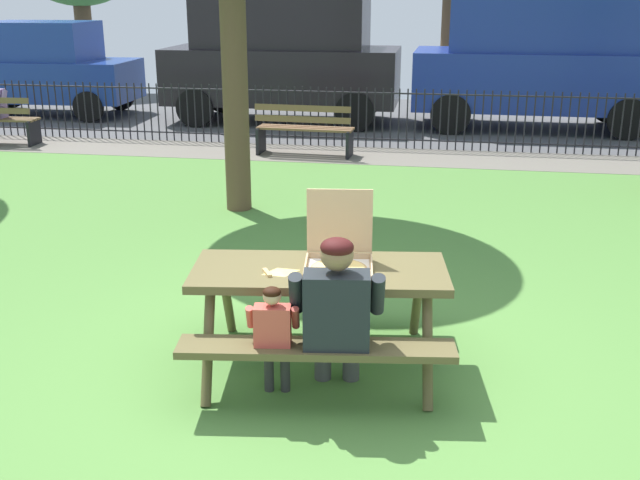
% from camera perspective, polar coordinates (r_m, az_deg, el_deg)
% --- Properties ---
extents(ground, '(28.00, 12.28, 0.02)m').
position_cam_1_polar(ground, '(7.52, 3.02, -2.42)').
color(ground, '#54883C').
extents(cobblestone_walkway, '(28.00, 1.40, 0.01)m').
position_cam_1_polar(cobblestone_walkway, '(12.74, 5.94, 6.19)').
color(cobblestone_walkway, slate).
extents(street_asphalt, '(28.00, 6.17, 0.01)m').
position_cam_1_polar(street_asphalt, '(16.45, 6.87, 8.89)').
color(street_asphalt, '#515154').
extents(picnic_table_foreground, '(1.98, 1.70, 0.79)m').
position_cam_1_polar(picnic_table_foreground, '(5.45, -0.03, -3.84)').
color(picnic_table_foreground, brown).
rests_on(picnic_table_foreground, ground).
extents(pizza_box_open, '(0.53, 0.55, 0.53)m').
position_cam_1_polar(pizza_box_open, '(5.37, 1.42, -1.07)').
color(pizza_box_open, tan).
rests_on(pizza_box_open, picnic_table_foreground).
extents(pizza_slice_on_table, '(0.26, 0.23, 0.02)m').
position_cam_1_polar(pizza_slice_on_table, '(5.31, -3.16, -2.39)').
color(pizza_slice_on_table, '#F9D874').
rests_on(pizza_slice_on_table, picnic_table_foreground).
extents(adult_at_table, '(0.63, 0.63, 1.19)m').
position_cam_1_polar(adult_at_table, '(4.96, 1.26, -5.40)').
color(adult_at_table, '#464646').
rests_on(adult_at_table, ground).
extents(child_at_table, '(0.35, 0.35, 0.86)m').
position_cam_1_polar(child_at_table, '(5.01, -3.47, -6.88)').
color(child_at_table, '#313131').
rests_on(child_at_table, ground).
extents(iron_fence_streetside, '(22.20, 0.03, 1.03)m').
position_cam_1_polar(iron_fence_streetside, '(13.32, 6.23, 9.03)').
color(iron_fence_streetside, black).
rests_on(iron_fence_streetside, ground).
extents(park_bench_center, '(1.62, 0.55, 0.85)m').
position_cam_1_polar(park_bench_center, '(12.71, -1.18, 8.19)').
color(park_bench_center, brown).
rests_on(park_bench_center, ground).
extents(parked_car_left, '(3.95, 1.93, 1.98)m').
position_cam_1_polar(parked_car_left, '(17.91, -19.94, 12.00)').
color(parked_car_left, navy).
rests_on(parked_car_left, ground).
extents(parked_car_center, '(4.72, 2.11, 2.46)m').
position_cam_1_polar(parked_car_center, '(15.99, -2.78, 13.47)').
color(parked_car_center, black).
rests_on(parked_car_center, ground).
extents(parked_car_right, '(4.72, 2.12, 2.46)m').
position_cam_1_polar(parked_car_right, '(15.70, 15.98, 12.72)').
color(parked_car_right, navy).
rests_on(parked_car_right, ground).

